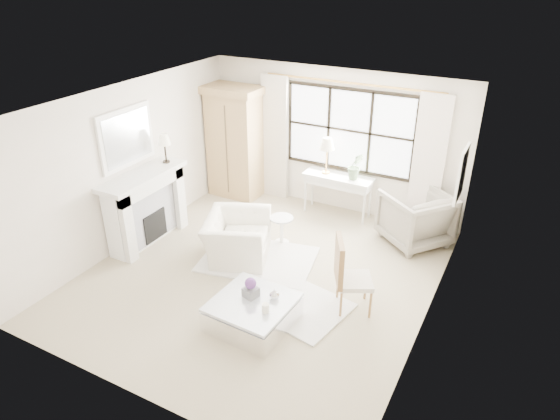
# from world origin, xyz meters

# --- Properties ---
(floor) EXTENTS (5.50, 5.50, 0.00)m
(floor) POSITION_xyz_m (0.00, 0.00, 0.00)
(floor) COLOR tan
(floor) RESTS_ON ground
(ceiling) EXTENTS (5.50, 5.50, 0.00)m
(ceiling) POSITION_xyz_m (0.00, 0.00, 2.70)
(ceiling) COLOR white
(ceiling) RESTS_ON ground
(wall_back) EXTENTS (5.00, 0.00, 5.00)m
(wall_back) POSITION_xyz_m (0.00, 2.75, 1.35)
(wall_back) COLOR white
(wall_back) RESTS_ON ground
(wall_front) EXTENTS (5.00, 0.00, 5.00)m
(wall_front) POSITION_xyz_m (0.00, -2.75, 1.35)
(wall_front) COLOR beige
(wall_front) RESTS_ON ground
(wall_left) EXTENTS (0.00, 5.50, 5.50)m
(wall_left) POSITION_xyz_m (-2.50, 0.00, 1.35)
(wall_left) COLOR silver
(wall_left) RESTS_ON ground
(wall_right) EXTENTS (0.00, 5.50, 5.50)m
(wall_right) POSITION_xyz_m (2.50, 0.00, 1.35)
(wall_right) COLOR silver
(wall_right) RESTS_ON ground
(window_pane) EXTENTS (2.40, 0.02, 1.50)m
(window_pane) POSITION_xyz_m (0.30, 2.73, 1.60)
(window_pane) COLOR white
(window_pane) RESTS_ON wall_back
(window_frame) EXTENTS (2.50, 0.04, 1.50)m
(window_frame) POSITION_xyz_m (0.30, 2.72, 1.60)
(window_frame) COLOR black
(window_frame) RESTS_ON wall_back
(curtain_rod) EXTENTS (3.30, 0.04, 0.04)m
(curtain_rod) POSITION_xyz_m (0.30, 2.67, 2.47)
(curtain_rod) COLOR #AD7F3C
(curtain_rod) RESTS_ON wall_back
(curtain_left) EXTENTS (0.55, 0.10, 2.47)m
(curtain_left) POSITION_xyz_m (-1.20, 2.65, 1.24)
(curtain_left) COLOR beige
(curtain_left) RESTS_ON ground
(curtain_right) EXTENTS (0.55, 0.10, 2.47)m
(curtain_right) POSITION_xyz_m (1.80, 2.65, 1.24)
(curtain_right) COLOR silver
(curtain_right) RESTS_ON ground
(fireplace) EXTENTS (0.58, 1.66, 1.26)m
(fireplace) POSITION_xyz_m (-2.27, 0.00, 0.65)
(fireplace) COLOR white
(fireplace) RESTS_ON ground
(mirror_frame) EXTENTS (0.05, 1.15, 0.95)m
(mirror_frame) POSITION_xyz_m (-2.47, 0.00, 1.84)
(mirror_frame) COLOR white
(mirror_frame) RESTS_ON wall_left
(mirror_glass) EXTENTS (0.02, 1.00, 0.80)m
(mirror_glass) POSITION_xyz_m (-2.44, 0.00, 1.84)
(mirror_glass) COLOR silver
(mirror_glass) RESTS_ON wall_left
(art_frame) EXTENTS (0.04, 0.62, 0.82)m
(art_frame) POSITION_xyz_m (2.47, 1.70, 1.55)
(art_frame) COLOR white
(art_frame) RESTS_ON wall_right
(art_canvas) EXTENTS (0.01, 0.52, 0.72)m
(art_canvas) POSITION_xyz_m (2.45, 1.70, 1.55)
(art_canvas) COLOR beige
(art_canvas) RESTS_ON wall_right
(mantel_lamp) EXTENTS (0.22, 0.22, 0.51)m
(mantel_lamp) POSITION_xyz_m (-2.20, 0.58, 1.65)
(mantel_lamp) COLOR black
(mantel_lamp) RESTS_ON fireplace
(armoire) EXTENTS (1.13, 0.72, 2.24)m
(armoire) POSITION_xyz_m (-1.94, 2.33, 1.14)
(armoire) COLOR tan
(armoire) RESTS_ON floor
(console_table) EXTENTS (1.31, 0.47, 0.80)m
(console_table) POSITION_xyz_m (0.25, 2.44, 0.40)
(console_table) COLOR silver
(console_table) RESTS_ON floor
(console_lamp) EXTENTS (0.28, 0.28, 0.69)m
(console_lamp) POSITION_xyz_m (-0.01, 2.45, 1.36)
(console_lamp) COLOR #C18D43
(console_lamp) RESTS_ON console_table
(orchid_plant) EXTENTS (0.36, 0.34, 0.51)m
(orchid_plant) POSITION_xyz_m (0.57, 2.44, 1.06)
(orchid_plant) COLOR #536E49
(orchid_plant) RESTS_ON console_table
(side_table) EXTENTS (0.40, 0.40, 0.51)m
(side_table) POSITION_xyz_m (-0.17, 0.98, 0.33)
(side_table) COLOR white
(side_table) RESTS_ON floor
(rug_left) EXTENTS (2.00, 1.59, 0.03)m
(rug_left) POSITION_xyz_m (-0.25, 0.32, 0.02)
(rug_left) COLOR silver
(rug_left) RESTS_ON floor
(rug_right) EXTENTS (1.64, 1.35, 0.03)m
(rug_right) POSITION_xyz_m (0.78, -0.44, 0.01)
(rug_right) COLOR white
(rug_right) RESTS_ON floor
(club_armchair) EXTENTS (1.32, 1.40, 0.73)m
(club_armchair) POSITION_xyz_m (-0.61, 0.26, 0.36)
(club_armchair) COLOR white
(club_armchair) RESTS_ON floor
(wingback_chair) EXTENTS (1.41, 1.41, 0.93)m
(wingback_chair) POSITION_xyz_m (1.81, 2.10, 0.46)
(wingback_chair) COLOR gray
(wingback_chair) RESTS_ON floor
(french_chair) EXTENTS (0.65, 0.65, 1.08)m
(french_chair) POSITION_xyz_m (1.53, -0.13, 0.31)
(french_chair) COLOR #9D7241
(french_chair) RESTS_ON floor
(coffee_table) EXTENTS (1.05, 1.05, 0.38)m
(coffee_table) POSITION_xyz_m (0.49, -1.08, 0.18)
(coffee_table) COLOR white
(coffee_table) RESTS_ON floor
(planter_box) EXTENTS (0.22, 0.22, 0.13)m
(planter_box) POSITION_xyz_m (0.41, -1.00, 0.45)
(planter_box) COLOR slate
(planter_box) RESTS_ON coffee_table
(planter_flowers) EXTENTS (0.16, 0.16, 0.16)m
(planter_flowers) POSITION_xyz_m (0.41, -1.00, 0.59)
(planter_flowers) COLOR #5D3078
(planter_flowers) RESTS_ON planter_box
(pillar_candle) EXTENTS (0.09, 0.09, 0.12)m
(pillar_candle) POSITION_xyz_m (0.75, -1.19, 0.44)
(pillar_candle) COLOR white
(pillar_candle) RESTS_ON coffee_table
(coffee_vase) EXTENTS (0.14, 0.14, 0.14)m
(coffee_vase) POSITION_xyz_m (0.71, -0.89, 0.45)
(coffee_vase) COLOR silver
(coffee_vase) RESTS_ON coffee_table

